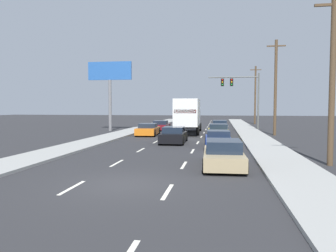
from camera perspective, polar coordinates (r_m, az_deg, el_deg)
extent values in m
plane|color=#2B2B2D|center=(36.57, 3.76, -1.04)|extent=(140.00, 140.00, 0.00)
cube|color=#9E9E99|center=(31.59, 14.86, -1.73)|extent=(2.65, 80.00, 0.14)
cube|color=#9E9E99|center=(32.97, -8.53, -1.44)|extent=(2.65, 80.00, 0.14)
cube|color=silver|center=(12.03, -16.56, -10.36)|extent=(0.14, 2.00, 0.01)
cube|color=silver|center=(16.58, -9.01, -6.47)|extent=(0.14, 2.00, 0.01)
cube|color=silver|center=(21.33, -4.82, -4.24)|extent=(0.14, 2.00, 0.01)
cube|color=silver|center=(26.18, -2.18, -2.81)|extent=(0.14, 2.00, 0.01)
cube|color=silver|center=(31.07, -0.37, -1.82)|extent=(0.14, 2.00, 0.01)
cube|color=silver|center=(36.00, 0.95, -1.10)|extent=(0.14, 2.00, 0.01)
cube|color=silver|center=(40.94, 1.94, -0.56)|extent=(0.14, 2.00, 0.01)
cube|color=silver|center=(45.89, 2.72, -0.13)|extent=(0.14, 2.00, 0.01)
cube|color=silver|center=(50.86, 3.35, 0.21)|extent=(0.14, 2.00, 0.01)
cube|color=silver|center=(55.83, 3.87, 0.50)|extent=(0.14, 2.00, 0.01)
cube|color=silver|center=(60.80, 4.30, 0.73)|extent=(0.14, 2.00, 0.01)
cube|color=silver|center=(65.78, 4.67, 0.93)|extent=(0.14, 2.00, 0.01)
cube|color=silver|center=(11.03, -0.09, -11.49)|extent=(0.14, 2.00, 0.01)
cube|color=silver|center=(15.87, 2.83, -6.88)|extent=(0.14, 2.00, 0.01)
cube|color=silver|center=(20.78, 4.35, -4.44)|extent=(0.14, 2.00, 0.01)
cube|color=silver|center=(25.73, 5.28, -2.93)|extent=(0.14, 2.00, 0.01)
cube|color=silver|center=(30.70, 5.91, -1.90)|extent=(0.14, 2.00, 0.01)
cube|color=silver|center=(35.67, 6.36, -1.16)|extent=(0.14, 2.00, 0.01)
cube|color=silver|center=(40.65, 6.70, -0.61)|extent=(0.14, 2.00, 0.01)
cube|color=silver|center=(45.64, 6.97, -0.17)|extent=(0.14, 2.00, 0.01)
cube|color=silver|center=(50.63, 7.19, 0.18)|extent=(0.14, 2.00, 0.01)
cube|color=silver|center=(55.62, 7.36, 0.47)|extent=(0.14, 2.00, 0.01)
cube|color=silver|center=(60.61, 7.51, 0.71)|extent=(0.14, 2.00, 0.01)
cube|color=silver|center=(65.60, 7.63, 0.91)|extent=(0.14, 2.00, 0.01)
cube|color=maroon|center=(39.12, -1.27, -0.11)|extent=(1.90, 4.43, 0.59)
cube|color=#192333|center=(38.88, -1.32, 0.64)|extent=(1.62, 2.00, 0.44)
cylinder|color=black|center=(40.88, -2.06, -0.12)|extent=(0.24, 0.65, 0.64)
cylinder|color=black|center=(40.63, 0.26, -0.14)|extent=(0.24, 0.65, 0.64)
cylinder|color=black|center=(37.65, -2.91, -0.43)|extent=(0.24, 0.65, 0.64)
cylinder|color=black|center=(37.38, -0.40, -0.45)|extent=(0.24, 0.65, 0.64)
cube|color=orange|center=(32.07, -3.56, -0.85)|extent=(2.02, 4.12, 0.64)
cube|color=#192333|center=(32.09, -3.54, 0.09)|extent=(1.71, 1.92, 0.41)
cylinder|color=black|center=(33.69, -4.56, -0.88)|extent=(0.24, 0.65, 0.64)
cylinder|color=black|center=(33.39, -1.63, -0.91)|extent=(0.24, 0.65, 0.64)
cylinder|color=black|center=(30.81, -5.65, -1.29)|extent=(0.24, 0.65, 0.64)
cylinder|color=black|center=(30.48, -2.45, -1.33)|extent=(0.24, 0.65, 0.64)
cube|color=white|center=(33.40, 3.50, 2.44)|extent=(2.49, 7.03, 2.65)
cube|color=red|center=(29.94, 3.02, 2.59)|extent=(2.08, 0.09, 0.36)
cube|color=#B7BABF|center=(37.96, 4.00, 1.23)|extent=(2.27, 2.17, 2.20)
cylinder|color=black|center=(38.09, 2.33, -0.14)|extent=(0.32, 0.97, 0.96)
cylinder|color=black|center=(37.95, 5.67, -0.17)|extent=(0.32, 0.97, 0.96)
cylinder|color=black|center=(32.19, 1.34, -0.79)|extent=(0.32, 0.97, 0.96)
cylinder|color=black|center=(32.02, 5.28, -0.82)|extent=(0.32, 0.97, 0.96)
cube|color=black|center=(25.34, 1.00, -1.94)|extent=(1.84, 4.11, 0.67)
cube|color=#192333|center=(25.30, 1.01, -0.65)|extent=(1.60, 1.99, 0.47)
cylinder|color=black|center=(26.94, -0.35, -1.95)|extent=(0.23, 0.64, 0.64)
cylinder|color=black|center=(26.74, 3.20, -2.00)|extent=(0.23, 0.64, 0.64)
cylinder|color=black|center=(24.01, -1.45, -2.61)|extent=(0.23, 0.64, 0.64)
cylinder|color=black|center=(23.78, 2.54, -2.67)|extent=(0.23, 0.64, 0.64)
cube|color=slate|center=(37.85, 9.10, -0.24)|extent=(1.85, 4.51, 0.62)
cube|color=#192333|center=(37.75, 9.11, 0.61)|extent=(1.60, 2.04, 0.52)
cylinder|color=black|center=(39.54, 7.86, -0.27)|extent=(0.23, 0.64, 0.64)
cylinder|color=black|center=(39.57, 10.25, -0.29)|extent=(0.23, 0.64, 0.64)
cylinder|color=black|center=(36.17, 7.83, -0.61)|extent=(0.23, 0.64, 0.64)
cylinder|color=black|center=(36.20, 10.45, -0.63)|extent=(0.23, 0.64, 0.64)
cube|color=yellow|center=(31.06, 8.85, -1.09)|extent=(2.01, 4.08, 0.56)
cube|color=#192333|center=(30.83, 8.87, -0.12)|extent=(1.71, 1.84, 0.52)
cylinder|color=black|center=(32.51, 7.23, -1.06)|extent=(0.24, 0.65, 0.64)
cylinder|color=black|center=(32.56, 10.34, -1.08)|extent=(0.24, 0.65, 0.64)
cylinder|color=black|center=(29.60, 7.22, -1.50)|extent=(0.24, 0.65, 0.64)
cylinder|color=black|center=(29.65, 10.63, -1.52)|extent=(0.24, 0.65, 0.64)
cube|color=#1E389E|center=(23.09, 8.81, -2.62)|extent=(1.92, 4.08, 0.57)
cube|color=#192333|center=(22.80, 8.85, -1.38)|extent=(1.62, 1.94, 0.48)
cylinder|color=black|center=(24.53, 6.78, -2.50)|extent=(0.25, 0.65, 0.64)
cylinder|color=black|center=(24.59, 10.58, -2.53)|extent=(0.25, 0.65, 0.64)
cylinder|color=black|center=(21.64, 6.80, -3.30)|extent=(0.25, 0.65, 0.64)
cylinder|color=black|center=(21.70, 11.11, -3.32)|extent=(0.25, 0.65, 0.64)
cube|color=tan|center=(15.63, 9.71, -5.47)|extent=(1.95, 4.67, 0.60)
cube|color=#192333|center=(15.42, 9.75, -3.45)|extent=(1.66, 2.30, 0.54)
cylinder|color=black|center=(17.38, 6.68, -4.95)|extent=(0.24, 0.65, 0.64)
cylinder|color=black|center=(17.44, 12.23, -4.97)|extent=(0.24, 0.65, 0.64)
cylinder|color=black|center=(13.91, 6.52, -7.05)|extent=(0.24, 0.65, 0.64)
cylinder|color=black|center=(13.99, 13.47, -7.06)|extent=(0.24, 0.65, 0.64)
cylinder|color=#595B56|center=(42.81, 15.65, 4.25)|extent=(0.20, 0.20, 7.11)
cylinder|color=#595B56|center=(42.73, 11.44, 8.44)|extent=(6.34, 0.14, 0.14)
cube|color=black|center=(42.67, 11.15, 7.57)|extent=(0.40, 0.56, 0.95)
sphere|color=red|center=(42.39, 11.17, 8.01)|extent=(0.20, 0.20, 0.20)
sphere|color=orange|center=(42.36, 11.16, 7.60)|extent=(0.20, 0.20, 0.20)
sphere|color=green|center=(42.34, 11.16, 7.20)|extent=(0.20, 0.20, 0.20)
cube|color=black|center=(42.65, 9.57, 7.59)|extent=(0.40, 0.56, 0.95)
sphere|color=red|center=(42.36, 9.58, 8.03)|extent=(0.20, 0.20, 0.20)
sphere|color=orange|center=(42.34, 9.58, 7.62)|extent=(0.20, 0.20, 0.20)
sphere|color=green|center=(42.32, 9.57, 7.22)|extent=(0.20, 0.20, 0.20)
cylinder|color=brown|center=(17.39, 27.00, 7.26)|extent=(0.28, 0.28, 8.24)
cube|color=brown|center=(17.99, 27.32, 18.50)|extent=(1.80, 0.12, 0.12)
cylinder|color=brown|center=(33.74, 18.43, 6.39)|extent=(0.28, 0.28, 9.38)
cube|color=brown|center=(34.21, 18.56, 13.24)|extent=(1.80, 0.12, 0.12)
cylinder|color=brown|center=(54.70, 15.14, 5.26)|extent=(0.28, 0.28, 9.42)
cube|color=brown|center=(55.00, 15.20, 9.54)|extent=(1.80, 0.12, 0.12)
cylinder|color=slate|center=(38.69, -10.18, 3.59)|extent=(0.36, 0.36, 5.98)
cube|color=#2659A5|center=(38.91, -10.24, 9.56)|extent=(5.24, 0.20, 2.11)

